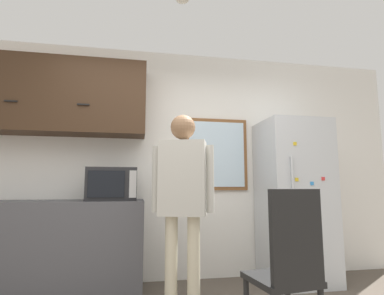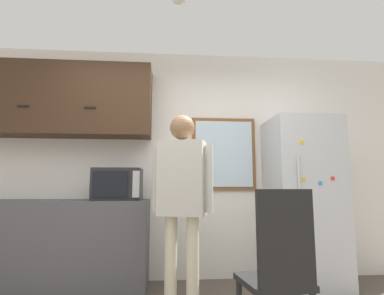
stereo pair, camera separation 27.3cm
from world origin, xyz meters
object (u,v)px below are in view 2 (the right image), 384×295
refrigerator (304,200)px  microwave (118,184)px  person (182,188)px  chair (279,267)px

refrigerator → microwave: bearing=-179.0°
person → microwave: bearing=159.6°
microwave → person: size_ratio=0.29×
refrigerator → person: bearing=-158.3°
microwave → refrigerator: 2.03m
microwave → chair: bearing=-46.8°
microwave → refrigerator: size_ratio=0.27×
person → refrigerator: refrigerator is taller
microwave → refrigerator: refrigerator is taller
microwave → refrigerator: bearing=1.0°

